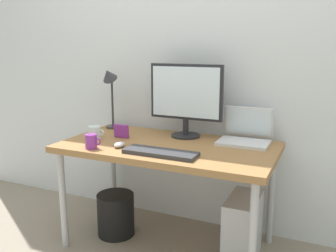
{
  "coord_description": "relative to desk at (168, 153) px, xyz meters",
  "views": [
    {
      "loc": [
        0.93,
        -2.07,
        1.33
      ],
      "look_at": [
        0.0,
        0.0,
        0.82
      ],
      "focal_mm": 39.36,
      "sensor_mm": 36.0,
      "label": 1
    }
  ],
  "objects": [
    {
      "name": "ground_plane",
      "position": [
        0.0,
        0.0,
        -0.64
      ],
      "size": [
        6.0,
        6.0,
        0.0
      ],
      "primitive_type": "plane",
      "color": "gray"
    },
    {
      "name": "back_wall",
      "position": [
        0.0,
        0.42,
        0.66
      ],
      "size": [
        4.4,
        0.04,
        2.6
      ],
      "primitive_type": "cube",
      "color": "silver",
      "rests_on": "ground_plane"
    },
    {
      "name": "desk",
      "position": [
        0.0,
        0.0,
        0.0
      ],
      "size": [
        1.36,
        0.73,
        0.7
      ],
      "color": "olive",
      "rests_on": "ground_plane"
    },
    {
      "name": "monitor",
      "position": [
        0.03,
        0.23,
        0.34
      ],
      "size": [
        0.51,
        0.2,
        0.5
      ],
      "color": "#232328",
      "rests_on": "desk"
    },
    {
      "name": "laptop",
      "position": [
        0.44,
        0.25,
        0.12
      ],
      "size": [
        0.32,
        0.28,
        0.22
      ],
      "color": "silver",
      "rests_on": "desk"
    },
    {
      "name": "desk_lamp",
      "position": [
        -0.58,
        0.23,
        0.4
      ],
      "size": [
        0.11,
        0.16,
        0.47
      ],
      "color": "#333338",
      "rests_on": "desk"
    },
    {
      "name": "keyboard",
      "position": [
        0.05,
        -0.22,
        0.07
      ],
      "size": [
        0.44,
        0.14,
        0.02
      ],
      "primitive_type": "cube",
      "color": "#333338",
      "rests_on": "desk"
    },
    {
      "name": "mouse",
      "position": [
        -0.25,
        -0.19,
        0.08
      ],
      "size": [
        0.06,
        0.09,
        0.03
      ],
      "primitive_type": "ellipsoid",
      "color": "silver",
      "rests_on": "desk"
    },
    {
      "name": "coffee_mug",
      "position": [
        -0.39,
        -0.28,
        0.1
      ],
      "size": [
        0.11,
        0.07,
        0.09
      ],
      "color": "purple",
      "rests_on": "desk"
    },
    {
      "name": "glass_cup",
      "position": [
        -0.51,
        -0.07,
        0.1
      ],
      "size": [
        0.12,
        0.08,
        0.08
      ],
      "color": "silver",
      "rests_on": "desk"
    },
    {
      "name": "photo_frame",
      "position": [
        -0.36,
        0.02,
        0.11
      ],
      "size": [
        0.11,
        0.02,
        0.09
      ],
      "primitive_type": "cube",
      "rotation": [
        0.08,
        0.0,
        0.0
      ],
      "color": "purple",
      "rests_on": "desk"
    },
    {
      "name": "computer_tower",
      "position": [
        0.5,
        0.01,
        -0.43
      ],
      "size": [
        0.18,
        0.36,
        0.42
      ],
      "primitive_type": "cube",
      "color": "#B2B2B7",
      "rests_on": "ground_plane"
    },
    {
      "name": "wastebasket",
      "position": [
        -0.39,
        -0.03,
        -0.49
      ],
      "size": [
        0.26,
        0.26,
        0.3
      ],
      "primitive_type": "cylinder",
      "color": "black",
      "rests_on": "ground_plane"
    }
  ]
}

